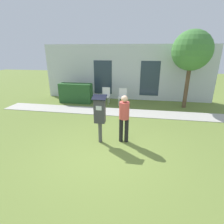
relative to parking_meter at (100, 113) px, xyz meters
name	(u,v)px	position (x,y,z in m)	size (l,w,h in m)	color
ground_plane	(106,151)	(0.29, -0.55, -1.02)	(40.00, 40.00, 0.00)	olive
sidewalk	(120,112)	(0.29, 2.98, -1.01)	(12.00, 1.10, 0.02)	#B7B2A8
building_facade	(126,73)	(0.29, 5.56, 0.58)	(10.00, 0.26, 3.20)	silver
parking_meter	(100,113)	(0.00, 0.00, 0.00)	(0.44, 0.31, 1.59)	#4C4C4C
person_standing	(124,115)	(0.76, 0.16, -0.09)	(0.32, 0.32, 1.58)	black
outdoor_chair_left	(106,94)	(-0.72, 4.39, -0.49)	(0.44, 0.44, 0.90)	white
outdoor_chair_middle	(123,95)	(0.25, 4.31, -0.49)	(0.44, 0.44, 0.90)	white
hedge_row	(76,93)	(-2.45, 4.27, -0.47)	(1.84, 0.60, 1.10)	#285628
tree	(192,51)	(3.52, 4.35, 1.83)	(1.90, 1.90, 3.82)	brown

